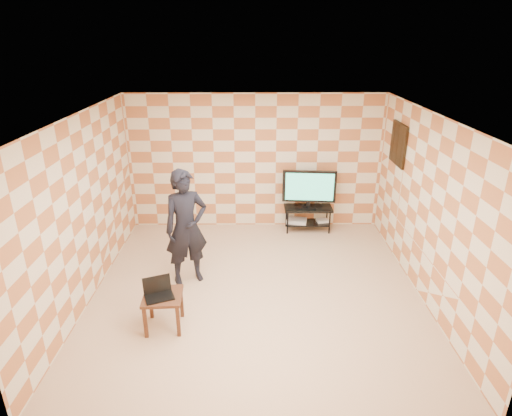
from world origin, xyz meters
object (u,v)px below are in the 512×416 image
Objects in this scene: tv at (309,187)px; person at (186,228)px; tv_stand at (308,213)px; side_table at (163,301)px.

tv is 2.85m from person.
person is at bearing -138.68° from tv_stand.
side_table is at bearing -126.87° from tv.
person is (0.17, 1.20, 0.52)m from side_table.
tv_stand is 0.56m from tv.
tv_stand is 1.78× the size of side_table.
tv is 3.89m from side_table.
tv_stand and side_table have the same top height.
side_table is (-2.31, -3.09, 0.05)m from tv_stand.
tv_stand is at bearing 16.96° from person.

